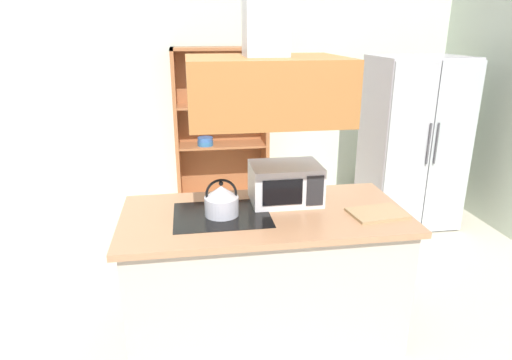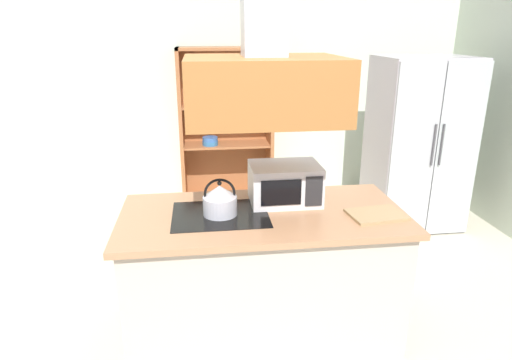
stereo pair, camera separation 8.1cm
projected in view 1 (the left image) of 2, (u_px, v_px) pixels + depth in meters
wall_back at (204, 88)px, 5.19m from camera, size 6.00×0.12×2.70m
kitchen_island at (264, 274)px, 2.98m from camera, size 1.81×0.87×0.90m
range_hood at (265, 70)px, 2.55m from camera, size 0.90×0.70×1.20m
refrigerator at (412, 143)px, 4.65m from camera, size 0.90×0.77×1.75m
dish_cabinet at (221, 137)px, 5.19m from camera, size 1.06×0.40×1.81m
kettle at (221, 200)px, 2.77m from camera, size 0.21×0.21×0.24m
cutting_board at (377, 213)px, 2.80m from camera, size 0.37×0.28×0.02m
microwave at (285, 183)px, 2.98m from camera, size 0.46×0.35×0.26m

